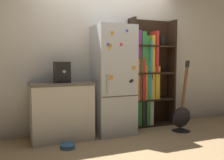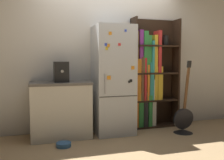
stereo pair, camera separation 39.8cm
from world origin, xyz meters
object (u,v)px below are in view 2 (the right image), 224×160
(refrigerator, at_px, (113,80))
(pet_bowl, at_px, (64,144))
(bookshelf, at_px, (149,77))
(guitar, at_px, (183,123))
(espresso_machine, at_px, (61,72))

(refrigerator, bearing_deg, pet_bowl, -152.17)
(bookshelf, height_order, guitar, bookshelf)
(bookshelf, distance_m, guitar, 0.99)
(bookshelf, bearing_deg, guitar, -55.07)
(espresso_machine, relative_size, pet_bowl, 1.61)
(pet_bowl, bearing_deg, espresso_machine, 87.09)
(bookshelf, xyz_separation_m, guitar, (0.38, -0.54, -0.74))
(refrigerator, distance_m, espresso_machine, 0.87)
(guitar, xyz_separation_m, pet_bowl, (-2.01, -0.10, -0.14))
(guitar, bearing_deg, bookshelf, 124.93)
(refrigerator, xyz_separation_m, guitar, (1.13, -0.36, -0.72))
(espresso_machine, relative_size, guitar, 0.28)
(refrigerator, height_order, espresso_machine, refrigerator)
(bookshelf, bearing_deg, pet_bowl, -158.43)
(refrigerator, distance_m, pet_bowl, 1.31)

